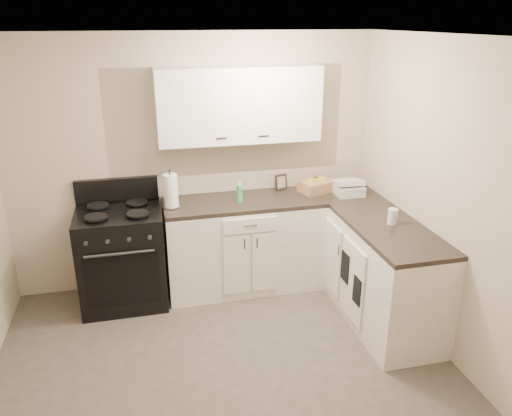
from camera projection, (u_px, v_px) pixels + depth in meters
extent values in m
plane|color=#473F38|center=(231.00, 388.00, 3.75)|extent=(3.60, 3.60, 0.00)
plane|color=white|center=(223.00, 38.00, 2.86)|extent=(3.60, 3.60, 0.00)
plane|color=beige|center=(195.00, 164.00, 4.94)|extent=(3.60, 0.00, 3.60)
plane|color=beige|center=(467.00, 213.00, 3.70)|extent=(0.00, 3.60, 3.60)
cube|color=silver|center=(244.00, 246.00, 5.05)|extent=(1.55, 0.60, 0.90)
cube|color=silver|center=(370.00, 263.00, 4.69)|extent=(0.60, 1.90, 0.90)
cube|color=black|center=(243.00, 202.00, 4.88)|extent=(1.55, 0.60, 0.04)
cube|color=black|center=(374.00, 217.00, 4.52)|extent=(0.60, 1.90, 0.04)
cube|color=white|center=(239.00, 105.00, 4.68)|extent=(1.55, 0.30, 0.70)
cube|color=black|center=(122.00, 258.00, 4.76)|extent=(0.78, 0.67, 0.95)
cube|color=tan|center=(170.00, 192.00, 4.80)|extent=(0.11, 0.11, 0.20)
cylinder|color=white|center=(171.00, 191.00, 4.63)|extent=(0.14, 0.14, 0.32)
cylinder|color=green|center=(240.00, 194.00, 4.77)|extent=(0.08, 0.08, 0.18)
cube|color=black|center=(281.00, 182.00, 5.14)|extent=(0.13, 0.07, 0.16)
cube|color=#A87B4F|center=(317.00, 186.00, 5.09)|extent=(0.39, 0.32, 0.11)
cube|color=silver|center=(348.00, 190.00, 5.01)|extent=(0.27, 0.26, 0.10)
cylinder|color=silver|center=(393.00, 217.00, 4.28)|extent=(0.10, 0.10, 0.14)
cube|color=black|center=(357.00, 291.00, 4.23)|extent=(0.02, 0.14, 0.24)
cube|color=black|center=(345.00, 267.00, 4.44)|extent=(0.02, 0.16, 0.27)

